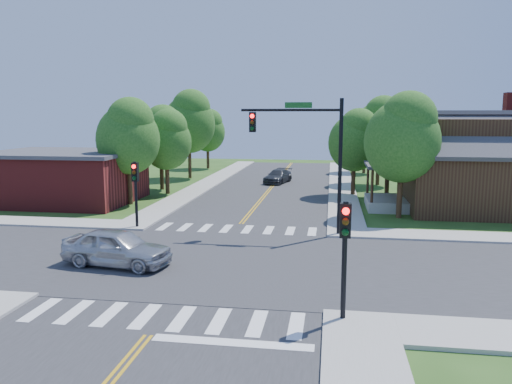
% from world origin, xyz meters
% --- Properties ---
extents(ground, '(100.00, 100.00, 0.00)m').
position_xyz_m(ground, '(0.00, 0.00, 0.00)').
color(ground, '#284916').
rests_on(ground, ground).
extents(road_ns, '(10.00, 90.00, 0.04)m').
position_xyz_m(road_ns, '(0.00, 0.00, 0.02)').
color(road_ns, '#2D2D30').
rests_on(road_ns, ground).
extents(road_ew, '(90.00, 10.00, 0.04)m').
position_xyz_m(road_ew, '(0.00, 0.00, 0.03)').
color(road_ew, '#2D2D30').
rests_on(road_ew, ground).
extents(intersection_patch, '(10.20, 10.20, 0.06)m').
position_xyz_m(intersection_patch, '(0.00, 0.00, 0.00)').
color(intersection_patch, '#2D2D30').
rests_on(intersection_patch, ground).
extents(sidewalk_ne, '(40.00, 40.00, 0.14)m').
position_xyz_m(sidewalk_ne, '(15.82, 15.82, 0.07)').
color(sidewalk_ne, '#9E9B93').
rests_on(sidewalk_ne, ground).
extents(sidewalk_nw, '(40.00, 40.00, 0.14)m').
position_xyz_m(sidewalk_nw, '(-15.82, 15.82, 0.07)').
color(sidewalk_nw, '#9E9B93').
rests_on(sidewalk_nw, ground).
extents(crosswalk_north, '(8.85, 2.00, 0.01)m').
position_xyz_m(crosswalk_north, '(0.00, 6.20, 0.05)').
color(crosswalk_north, white).
rests_on(crosswalk_north, ground).
extents(crosswalk_south, '(8.85, 2.00, 0.01)m').
position_xyz_m(crosswalk_south, '(0.00, -6.20, 0.05)').
color(crosswalk_south, white).
rests_on(crosswalk_south, ground).
extents(centerline, '(0.30, 90.00, 0.01)m').
position_xyz_m(centerline, '(0.00, 0.00, 0.05)').
color(centerline, gold).
rests_on(centerline, ground).
extents(stop_bar, '(4.60, 0.45, 0.09)m').
position_xyz_m(stop_bar, '(2.50, -7.60, 0.00)').
color(stop_bar, white).
rests_on(stop_bar, ground).
extents(signal_mast_ne, '(5.30, 0.42, 7.20)m').
position_xyz_m(signal_mast_ne, '(3.91, 5.59, 4.85)').
color(signal_mast_ne, black).
rests_on(signal_mast_ne, ground).
extents(signal_pole_se, '(0.34, 0.42, 3.80)m').
position_xyz_m(signal_pole_se, '(5.60, -5.62, 2.66)').
color(signal_pole_se, black).
rests_on(signal_pole_se, ground).
extents(signal_pole_nw, '(0.34, 0.42, 3.80)m').
position_xyz_m(signal_pole_nw, '(-5.60, 5.58, 2.66)').
color(signal_pole_nw, black).
rests_on(signal_pole_nw, ground).
extents(house_ne, '(13.05, 8.80, 7.11)m').
position_xyz_m(house_ne, '(15.11, 14.23, 3.33)').
color(house_ne, '#311B11').
rests_on(house_ne, ground).
extents(building_nw, '(10.40, 8.40, 3.73)m').
position_xyz_m(building_nw, '(-14.20, 13.20, 1.88)').
color(building_nw, maroon).
rests_on(building_nw, ground).
extents(tree_e_a, '(4.59, 4.36, 7.80)m').
position_xyz_m(tree_e_a, '(9.46, 10.88, 5.11)').
color(tree_e_a, '#382314').
rests_on(tree_e_a, ground).
extents(tree_e_b, '(4.26, 4.05, 7.25)m').
position_xyz_m(tree_e_b, '(9.48, 18.23, 4.75)').
color(tree_e_b, '#382314').
rests_on(tree_e_b, ground).
extents(tree_e_c, '(4.74, 4.50, 8.06)m').
position_xyz_m(tree_e_c, '(9.43, 25.63, 5.28)').
color(tree_e_c, '#382314').
rests_on(tree_e_c, ground).
extents(tree_e_d, '(4.09, 3.88, 6.95)m').
position_xyz_m(tree_e_d, '(8.78, 34.90, 4.55)').
color(tree_e_d, '#382314').
rests_on(tree_e_d, ground).
extents(tree_w_a, '(4.46, 4.24, 7.59)m').
position_xyz_m(tree_w_a, '(-8.96, 12.89, 4.97)').
color(tree_w_a, '#382314').
rests_on(tree_w_a, ground).
extents(tree_w_b, '(4.24, 4.03, 7.21)m').
position_xyz_m(tree_w_b, '(-9.10, 20.07, 4.72)').
color(tree_w_b, '#382314').
rests_on(tree_w_b, ground).
extents(tree_w_c, '(5.21, 4.95, 8.85)m').
position_xyz_m(tree_w_c, '(-8.86, 27.87, 5.80)').
color(tree_w_c, '#382314').
rests_on(tree_w_c, ground).
extents(tree_w_d, '(4.13, 3.92, 7.02)m').
position_xyz_m(tree_w_d, '(-9.27, 36.98, 4.60)').
color(tree_w_d, '#382314').
rests_on(tree_w_d, ground).
extents(tree_house, '(4.04, 3.84, 6.87)m').
position_xyz_m(tree_house, '(6.97, 19.03, 4.50)').
color(tree_house, '#382314').
rests_on(tree_house, ground).
extents(tree_bldg, '(4.03, 3.83, 6.85)m').
position_xyz_m(tree_bldg, '(-7.88, 17.92, 4.49)').
color(tree_bldg, '#382314').
rests_on(tree_bldg, ground).
extents(car_silver, '(3.26, 5.22, 1.59)m').
position_xyz_m(car_silver, '(-3.73, -1.22, 0.79)').
color(car_silver, '#B7B8BE').
rests_on(car_silver, ground).
extents(car_dgrey, '(3.65, 5.04, 1.24)m').
position_xyz_m(car_dgrey, '(0.25, 25.40, 0.62)').
color(car_dgrey, '#333539').
rests_on(car_dgrey, ground).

